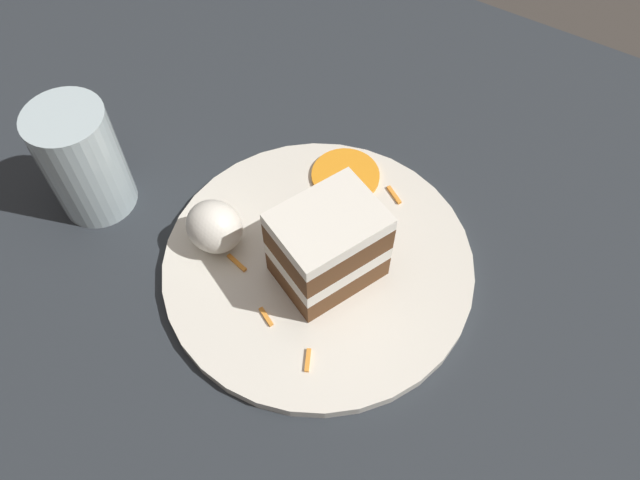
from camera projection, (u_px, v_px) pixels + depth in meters
ground_plane at (289, 269)px, 0.66m from camera, size 6.00×6.00×0.00m
dining_table at (288, 260)px, 0.64m from camera, size 1.17×0.94×0.04m
plate at (320, 261)px, 0.61m from camera, size 0.30×0.30×0.01m
cake_slice at (328, 246)px, 0.56m from camera, size 0.10×0.11×0.09m
cream_dollop at (214, 227)px, 0.59m from camera, size 0.06×0.05×0.05m
orange_garnish at (345, 175)px, 0.66m from camera, size 0.07×0.07×0.00m
carrot_shreds_scatter at (288, 252)px, 0.61m from camera, size 0.17×0.22×0.00m
drinking_glass at (86, 167)px, 0.62m from camera, size 0.08×0.08×0.12m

